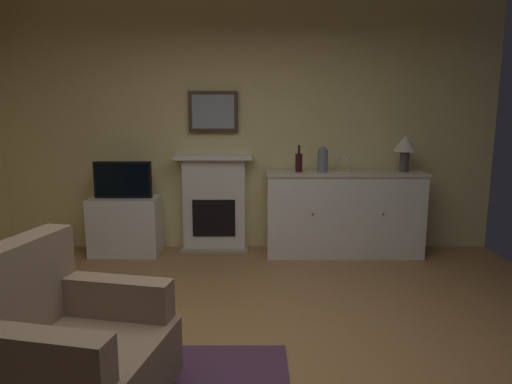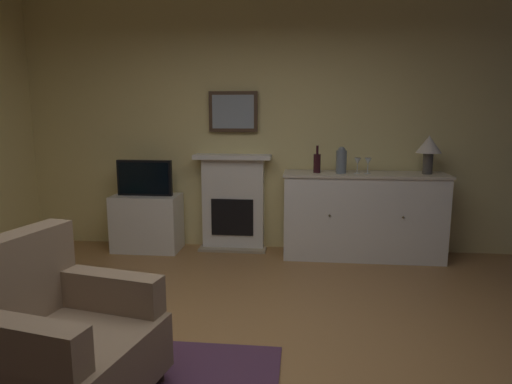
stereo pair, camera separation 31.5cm
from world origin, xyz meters
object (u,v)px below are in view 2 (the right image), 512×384
(table_lamp, at_px, (429,147))
(vase_decorative, at_px, (341,160))
(wine_glass_center, at_px, (368,162))
(tv_set, at_px, (145,178))
(tv_cabinet, at_px, (147,223))
(fireplace_unit, at_px, (233,202))
(armchair, at_px, (58,338))
(sideboard_cabinet, at_px, (363,216))
(framed_picture, at_px, (233,112))
(wine_bottle, at_px, (317,163))
(wine_glass_left, at_px, (357,162))

(table_lamp, distance_m, vase_decorative, 0.91)
(wine_glass_center, xyz_separation_m, tv_set, (-2.44, 0.02, -0.21))
(vase_decorative, distance_m, tv_cabinet, 2.29)
(fireplace_unit, xyz_separation_m, vase_decorative, (1.19, -0.23, 0.52))
(armchair, bearing_deg, tv_set, 100.38)
(wine_glass_center, relative_size, vase_decorative, 0.59)
(wine_glass_center, relative_size, tv_set, 0.27)
(sideboard_cabinet, xyz_separation_m, tv_set, (-2.42, -0.01, 0.38))
(framed_picture, bearing_deg, vase_decorative, -12.90)
(fireplace_unit, distance_m, tv_set, 1.03)
(table_lamp, distance_m, tv_set, 3.08)
(wine_bottle, bearing_deg, wine_glass_center, 0.49)
(wine_glass_left, relative_size, wine_glass_center, 1.00)
(tv_cabinet, bearing_deg, sideboard_cabinet, -0.36)
(wine_bottle, height_order, tv_set, wine_bottle)
(vase_decorative, bearing_deg, wine_bottle, 176.07)
(fireplace_unit, bearing_deg, table_lamp, -4.86)
(wine_bottle, distance_m, tv_cabinet, 2.04)
(tv_cabinet, distance_m, armchair, 2.78)
(table_lamp, bearing_deg, wine_glass_left, -177.17)
(wine_glass_left, bearing_deg, wine_glass_center, 4.01)
(tv_set, bearing_deg, wine_glass_left, -0.68)
(table_lamp, height_order, wine_bottle, table_lamp)
(table_lamp, relative_size, wine_bottle, 1.38)
(tv_set, bearing_deg, vase_decorative, -1.11)
(fireplace_unit, bearing_deg, tv_set, -169.23)
(wine_glass_center, height_order, armchair, wine_glass_center)
(armchair, bearing_deg, wine_glass_left, 55.61)
(sideboard_cabinet, relative_size, wine_glass_left, 10.40)
(tv_set, xyz_separation_m, armchair, (0.50, -2.71, -0.46))
(framed_picture, height_order, tv_set, framed_picture)
(vase_decorative, xyz_separation_m, tv_cabinet, (-2.16, 0.06, -0.75))
(framed_picture, bearing_deg, fireplace_unit, -90.00)
(framed_picture, xyz_separation_m, sideboard_cabinet, (1.44, -0.22, -1.11))
(wine_glass_left, bearing_deg, wine_bottle, 179.57)
(fireplace_unit, height_order, tv_cabinet, fireplace_unit)
(wine_bottle, height_order, tv_cabinet, wine_bottle)
(sideboard_cabinet, xyz_separation_m, wine_bottle, (-0.51, -0.03, 0.57))
(wine_bottle, distance_m, vase_decorative, 0.26)
(wine_glass_left, xyz_separation_m, armchair, (-1.84, -2.68, -0.67))
(table_lamp, relative_size, vase_decorative, 1.42)
(table_lamp, distance_m, wine_glass_center, 0.64)
(framed_picture, height_order, table_lamp, framed_picture)
(armchair, bearing_deg, sideboard_cabinet, 54.76)
(fireplace_unit, relative_size, vase_decorative, 3.91)
(wine_glass_left, distance_m, tv_cabinet, 2.45)
(table_lamp, xyz_separation_m, vase_decorative, (-0.89, -0.05, -0.14))
(tv_cabinet, bearing_deg, vase_decorative, -1.72)
(wine_glass_center, relative_size, armchair, 0.17)
(fireplace_unit, height_order, wine_glass_center, fireplace_unit)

